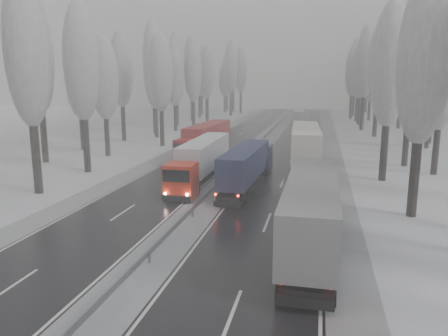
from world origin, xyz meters
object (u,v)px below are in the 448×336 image
at_px(box_truck_distant, 298,117).
at_px(truck_red_red, 206,138).
at_px(truck_blue_box, 248,163).
at_px(truck_cream_box, 305,143).
at_px(truck_red_white, 202,158).
at_px(truck_grey_tarp, 312,206).

bearing_deg(box_truck_distant, truck_red_red, -106.51).
xyz_separation_m(truck_blue_box, truck_red_red, (-7.63, 14.13, 0.22)).
relative_size(truck_cream_box, truck_red_white, 1.19).
height_order(truck_grey_tarp, truck_red_white, truck_grey_tarp).
bearing_deg(truck_red_red, truck_blue_box, -59.16).
xyz_separation_m(box_truck_distant, truck_red_white, (-6.03, -59.24, 0.80)).
xyz_separation_m(box_truck_distant, truck_red_red, (-9.06, -46.39, 0.93)).
bearing_deg(truck_blue_box, box_truck_distant, 90.76).
bearing_deg(truck_red_white, truck_cream_box, 43.60).
relative_size(truck_grey_tarp, box_truck_distant, 2.15).
xyz_separation_m(truck_grey_tarp, truck_red_white, (-10.50, 14.88, -0.24)).
bearing_deg(truck_red_red, truck_red_white, -74.26).
height_order(truck_red_white, truck_red_red, truck_red_red).
bearing_deg(truck_cream_box, truck_red_white, -138.49).
distance_m(truck_red_white, truck_red_red, 13.21).
distance_m(truck_blue_box, truck_red_red, 16.06).
distance_m(box_truck_distant, truck_red_red, 47.27).
bearing_deg(truck_red_white, truck_red_red, 102.49).
bearing_deg(truck_grey_tarp, truck_cream_box, 93.30).
xyz_separation_m(truck_grey_tarp, truck_cream_box, (-1.23, 23.96, 0.18)).
bearing_deg(box_truck_distant, truck_cream_box, -91.76).
bearing_deg(box_truck_distant, truck_blue_box, -96.81).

